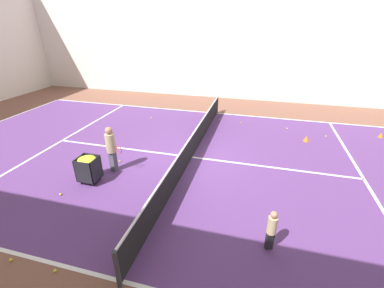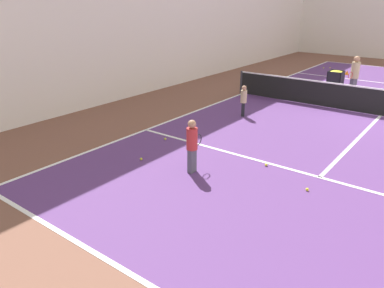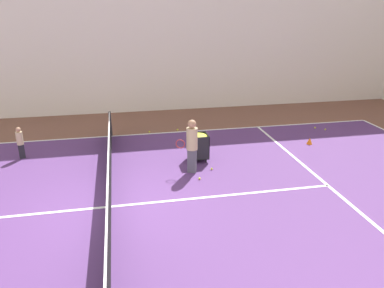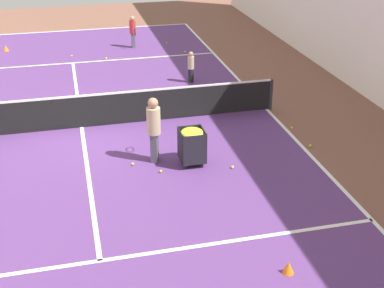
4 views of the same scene
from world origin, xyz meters
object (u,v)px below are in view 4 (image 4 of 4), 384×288
at_px(child_midcourt, 191,65).
at_px(ball_cart, 192,140).
at_px(player_near_baseline, 133,30).
at_px(training_cone_0, 288,267).
at_px(tennis_net, 80,111).
at_px(coach_at_net, 154,125).

xyz_separation_m(child_midcourt, ball_cart, (1.35, 5.73, 0.03)).
height_order(player_near_baseline, training_cone_0, player_near_baseline).
bearing_deg(tennis_net, ball_cart, 131.81).
distance_m(player_near_baseline, ball_cart, 10.43).
bearing_deg(player_near_baseline, ball_cart, -0.66).
relative_size(coach_at_net, ball_cart, 1.80).
xyz_separation_m(ball_cart, training_cone_0, (-0.70, 4.36, -0.54)).
relative_size(coach_at_net, training_cone_0, 6.99).
bearing_deg(player_near_baseline, coach_at_net, -5.54).
xyz_separation_m(player_near_baseline, ball_cart, (0.02, 10.43, -0.09)).
distance_m(player_near_baseline, coach_at_net, 10.09).
distance_m(tennis_net, ball_cart, 3.79).
xyz_separation_m(coach_at_net, training_cone_0, (-1.56, 4.74, -0.84)).
distance_m(player_near_baseline, child_midcourt, 4.89).
xyz_separation_m(tennis_net, child_midcourt, (-3.88, -2.91, 0.12)).
bearing_deg(tennis_net, child_midcourt, -143.13).
height_order(tennis_net, child_midcourt, child_midcourt).
bearing_deg(training_cone_0, coach_at_net, -71.76).
bearing_deg(player_near_baseline, training_cone_0, 2.11).
height_order(coach_at_net, child_midcourt, coach_at_net).
relative_size(tennis_net, ball_cart, 12.31).
relative_size(tennis_net, training_cone_0, 47.67).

